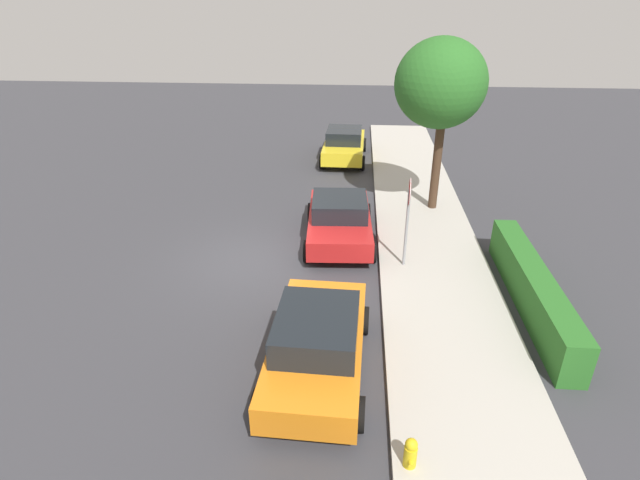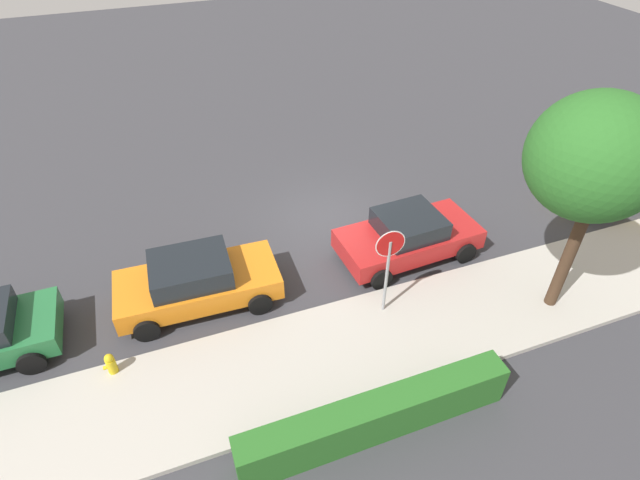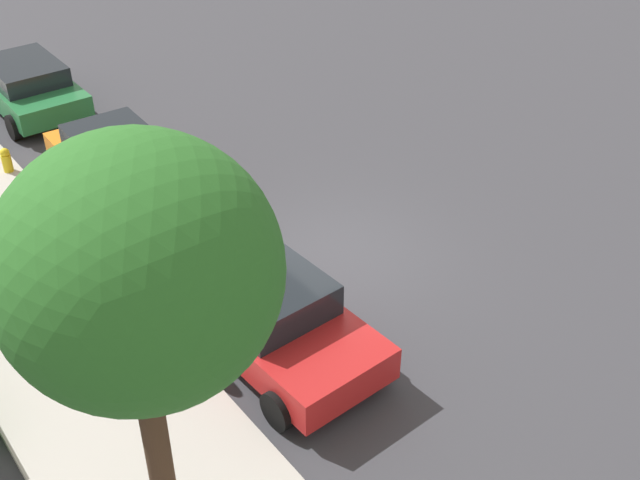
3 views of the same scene
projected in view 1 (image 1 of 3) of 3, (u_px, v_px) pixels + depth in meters
The scene contains 9 objects.
ground_plane at pixel (254, 260), 14.73m from camera, with size 60.00×60.00×0.00m, color #38383D.
sidewalk_curb at pixel (433, 264), 14.35m from camera, with size 32.00×3.09×0.14m, color #B2ADA3.
stop_sign at pixel (408, 209), 13.42m from camera, with size 0.75×0.08×2.72m.
parked_car_red at pixel (339, 219), 15.58m from camera, with size 4.22×2.28×1.44m.
parked_car_orange at pixel (317, 343), 10.10m from camera, with size 4.27×2.17×1.48m.
parked_car_yellow at pixel (344, 144), 22.99m from camera, with size 4.24×2.08×1.47m.
street_tree_near_corner at pixel (441, 84), 15.84m from camera, with size 2.93×2.93×5.89m.
fire_hydrant at pixel (410, 456), 8.13m from camera, with size 0.30×0.22×0.72m.
front_yard_hedge at pixel (532, 288), 12.34m from camera, with size 5.89×0.63×1.05m.
Camera 1 is at (12.70, 2.90, 7.17)m, focal length 28.00 mm.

